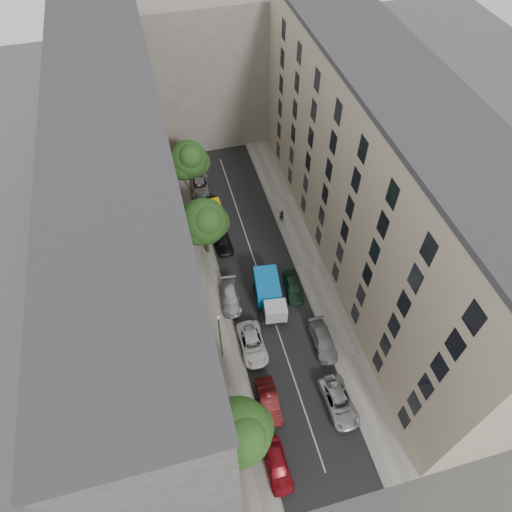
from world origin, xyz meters
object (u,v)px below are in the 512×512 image
object	(u,v)px
car_left_2	(252,344)
tree_near	(240,434)
car_left_1	(269,401)
car_left_5	(214,210)
car_right_2	(293,287)
tree_mid	(205,223)
car_right_1	(323,341)
car_left_3	(230,297)
tree_far	(189,161)
car_right_0	(339,402)
car_left_4	(222,240)
car_left_6	(200,187)
car_left_0	(277,465)
pedestrian	(282,216)
tarp_truck	(269,294)
lamp_post	(220,333)

from	to	relation	value
car_left_2	tree_near	size ratio (longest dim) A/B	0.57
car_left_1	car_left_5	xyz separation A→B (m)	(0.00, 23.61, -0.00)
car_right_2	tree_mid	size ratio (longest dim) A/B	0.58
car_right_1	tree_near	size ratio (longest dim) A/B	0.54
car_left_3	tree_far	bearing A→B (deg)	99.69
car_left_1	tree_mid	xyz separation A→B (m)	(-1.70, 17.98, 3.98)
car_right_0	car_right_2	xyz separation A→B (m)	(-0.08, 12.40, 0.01)
car_left_3	car_left_1	bearing A→B (deg)	-79.44
car_left_4	car_right_1	size ratio (longest dim) A/B	0.96
car_right_0	tree_mid	xyz separation A→B (m)	(-7.39, 19.58, 4.00)
car_left_2	car_left_4	xyz separation A→B (m)	(0.00, 13.20, 0.06)
tree_mid	car_left_6	bearing A→B (deg)	84.84
car_left_0	car_left_4	xyz separation A→B (m)	(0.80, 23.86, -0.01)
pedestrian	tree_far	bearing A→B (deg)	-17.59
tree_mid	pedestrian	distance (m)	10.06
car_left_6	pedestrian	bearing A→B (deg)	-35.64
tree_far	car_left_5	bearing A→B (deg)	-65.14
car_left_1	car_left_2	bearing A→B (deg)	91.84
tree_mid	car_left_2	bearing A→B (deg)	-82.16
car_left_3	car_left_6	distance (m)	16.80
car_right_0	car_right_2	distance (m)	12.40
car_left_0	car_left_5	world-z (taller)	car_left_0
car_left_1	car_left_5	world-z (taller)	car_left_1
car_left_1	car_left_3	size ratio (longest dim) A/B	0.95
car_left_3	car_right_0	distance (m)	14.35
car_right_0	tree_near	distance (m)	10.54
tree_near	car_left_5	bearing A→B (deg)	83.14
car_left_2	car_left_5	world-z (taller)	car_left_5
car_left_4	tarp_truck	bearing A→B (deg)	-73.93
car_left_4	tree_near	bearing A→B (deg)	-100.40
tarp_truck	car_right_0	xyz separation A→B (m)	(2.81, -11.64, -0.75)
car_right_1	car_left_1	bearing A→B (deg)	-144.97
car_right_1	lamp_post	distance (m)	10.04
car_left_5	tree_near	xyz separation A→B (m)	(-3.28, -27.25, 5.14)
tarp_truck	car_left_5	size ratio (longest dim) A/B	1.38
tree_mid	car_right_2	bearing A→B (deg)	-44.51
car_left_3	tree_mid	bearing A→B (deg)	104.07
tree_near	car_left_6	bearing A→B (deg)	85.52
tree_mid	tree_far	world-z (taller)	tree_far
car_left_1	car_left_2	distance (m)	5.60
car_left_0	tree_far	world-z (taller)	tree_far
car_right_1	tree_near	xyz separation A→B (m)	(-9.68, -7.90, 5.18)
car_left_3	car_left_4	xyz separation A→B (m)	(0.80, 7.60, 0.08)
car_left_2	tree_near	bearing A→B (deg)	-108.70
car_right_0	car_left_5	bearing A→B (deg)	101.20
car_left_2	pedestrian	world-z (taller)	pedestrian
tarp_truck	car_left_5	xyz separation A→B (m)	(-2.87, 13.57, -0.73)
car_left_6	car_left_3	bearing A→B (deg)	-82.69
car_left_4	car_left_5	world-z (taller)	car_left_4
tarp_truck	car_left_2	world-z (taller)	tarp_truck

